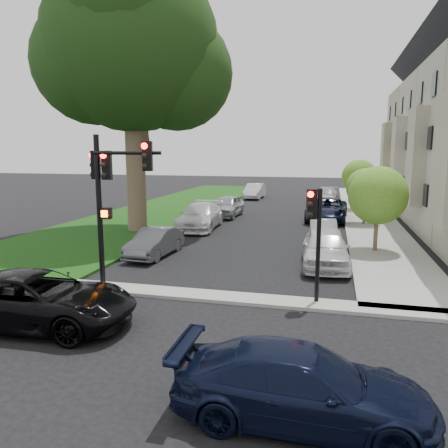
% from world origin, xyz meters
% --- Properties ---
extents(ground, '(140.00, 140.00, 0.00)m').
position_xyz_m(ground, '(0.00, 0.00, 0.00)').
color(ground, black).
rests_on(ground, ground).
extents(grass_strip, '(8.00, 44.00, 0.12)m').
position_xyz_m(grass_strip, '(-9.00, 24.00, 0.06)').
color(grass_strip, black).
rests_on(grass_strip, ground).
extents(sidewalk_right, '(3.50, 44.00, 0.12)m').
position_xyz_m(sidewalk_right, '(6.75, 24.00, 0.06)').
color(sidewalk_right, '#979690').
rests_on(sidewalk_right, ground).
extents(sidewalk_cross, '(60.00, 1.00, 0.12)m').
position_xyz_m(sidewalk_cross, '(0.00, 2.00, 0.06)').
color(sidewalk_cross, '#979690').
rests_on(sidewalk_cross, ground).
extents(house_d, '(7.70, 7.55, 15.97)m').
position_xyz_m(house_d, '(12.45, 30.50, 6.93)').
color(house_d, '#A1947F').
rests_on(house_d, ground).
extents(eucalyptus, '(11.14, 10.11, 15.78)m').
position_xyz_m(eucalyptus, '(-7.31, 12.54, 10.78)').
color(eucalyptus, brown).
rests_on(eucalyptus, ground).
extents(small_tree_a, '(2.77, 2.77, 4.15)m').
position_xyz_m(small_tree_a, '(6.20, 10.24, 2.76)').
color(small_tree_a, brown).
rests_on(small_tree_a, ground).
extents(small_tree_b, '(2.49, 2.49, 3.74)m').
position_xyz_m(small_tree_b, '(6.20, 18.23, 2.48)').
color(small_tree_b, brown).
rests_on(small_tree_b, ground).
extents(small_tree_c, '(2.77, 2.77, 4.15)m').
position_xyz_m(small_tree_c, '(6.20, 25.68, 2.76)').
color(small_tree_c, brown).
rests_on(small_tree_c, ground).
extents(traffic_signal_main, '(2.64, 0.77, 5.40)m').
position_xyz_m(traffic_signal_main, '(-3.38, 2.23, 3.72)').
color(traffic_signal_main, black).
rests_on(traffic_signal_main, ground).
extents(traffic_signal_secondary, '(0.50, 0.40, 3.71)m').
position_xyz_m(traffic_signal_secondary, '(3.60, 2.19, 2.59)').
color(traffic_signal_secondary, black).
rests_on(traffic_signal_secondary, ground).
extents(car_cross_near, '(5.66, 2.92, 1.53)m').
position_xyz_m(car_cross_near, '(-3.79, -1.41, 0.76)').
color(car_cross_near, black).
rests_on(car_cross_near, ground).
extents(car_cross_far, '(4.73, 1.94, 1.37)m').
position_xyz_m(car_cross_far, '(3.68, -4.05, 0.69)').
color(car_cross_far, black).
rests_on(car_cross_far, ground).
extents(car_parked_0, '(2.15, 4.82, 1.61)m').
position_xyz_m(car_parked_0, '(3.92, 7.04, 0.81)').
color(car_parked_0, silver).
rests_on(car_parked_0, ground).
extents(car_parked_1, '(1.59, 3.95, 1.27)m').
position_xyz_m(car_parked_1, '(3.72, 11.56, 0.64)').
color(car_parked_1, '#999BA0').
rests_on(car_parked_1, ground).
extents(car_parked_2, '(2.94, 5.87, 1.60)m').
position_xyz_m(car_parked_2, '(3.80, 19.55, 0.80)').
color(car_parked_2, black).
rests_on(car_parked_2, ground).
extents(car_parked_3, '(2.21, 4.24, 1.38)m').
position_xyz_m(car_parked_3, '(3.76, 24.15, 0.69)').
color(car_parked_3, silver).
rests_on(car_parked_3, ground).
extents(car_parked_4, '(2.56, 4.93, 1.36)m').
position_xyz_m(car_parked_4, '(3.56, 30.73, 0.68)').
color(car_parked_4, '#999BA0').
rests_on(car_parked_4, ground).
extents(car_parked_5, '(1.57, 4.00, 1.30)m').
position_xyz_m(car_parked_5, '(-3.80, 6.99, 0.65)').
color(car_parked_5, '#3F4247').
rests_on(car_parked_5, ground).
extents(car_parked_6, '(2.55, 5.62, 1.60)m').
position_xyz_m(car_parked_6, '(-3.86, 14.39, 0.80)').
color(car_parked_6, silver).
rests_on(car_parked_6, ground).
extents(car_parked_7, '(2.00, 4.72, 1.59)m').
position_xyz_m(car_parked_7, '(-3.43, 19.75, 0.80)').
color(car_parked_7, '#999BA0').
rests_on(car_parked_7, ground).
extents(car_parked_9, '(1.66, 4.61, 1.51)m').
position_xyz_m(car_parked_9, '(-3.57, 32.46, 0.76)').
color(car_parked_9, silver).
rests_on(car_parked_9, ground).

